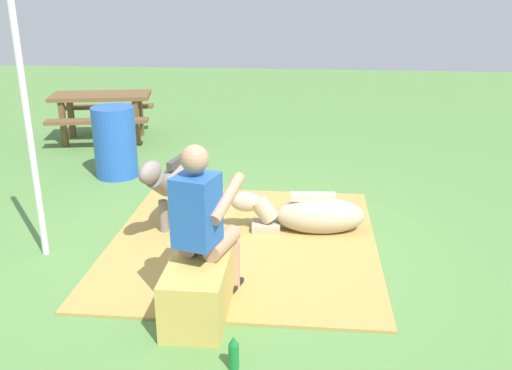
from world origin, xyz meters
name	(u,v)px	position (x,y,z in m)	size (l,w,h in m)	color
ground_plane	(225,247)	(0.00, 0.00, 0.00)	(24.00, 24.00, 0.00)	#568442
hay_patch	(244,241)	(0.11, -0.16, 0.01)	(2.77, 2.53, 0.02)	#AD8C47
hay_bale	(198,290)	(-1.18, 0.02, 0.22)	(0.77, 0.43, 0.44)	tan
person_seated	(204,220)	(-1.02, -0.01, 0.72)	(0.71, 0.53, 1.32)	tan
pony_standing	(179,179)	(0.41, 0.52, 0.52)	(1.33, 0.49, 0.88)	slate
pony_lying	(310,215)	(0.41, -0.80, 0.19)	(0.46, 1.35, 0.42)	tan
soda_bottle	(234,353)	(-1.76, -0.32, 0.12)	(0.07, 0.07, 0.24)	#197233
water_barrel	(115,142)	(1.94, 1.70, 0.45)	(0.54, 0.54, 0.91)	blue
tent_pole_left	(29,130)	(-0.30, 1.63, 1.17)	(0.06, 0.06, 2.34)	silver
picnic_bench	(102,105)	(3.63, 2.49, 0.58)	(1.57, 1.73, 0.75)	brown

